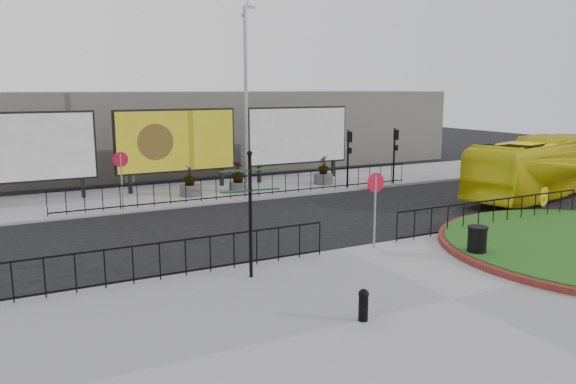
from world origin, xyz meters
TOP-DOWN VIEW (x-y plane):
  - ground at (0.00, 0.00)m, footprint 90.00×90.00m
  - pavement_near at (0.00, -5.00)m, footprint 30.00×10.00m
  - pavement_far at (0.00, 12.00)m, footprint 44.00×6.00m
  - railing_near_left at (-6.00, -0.30)m, footprint 10.00×0.10m
  - railing_near_right at (6.50, -0.30)m, footprint 9.00×0.10m
  - railing_far at (1.00, 9.30)m, footprint 18.00×0.10m
  - speed_sign_far at (-5.00, 9.40)m, footprint 0.64×0.07m
  - speed_sign_near at (1.00, -0.40)m, footprint 0.64×0.07m
  - billboard_left at (-8.50, 12.97)m, footprint 6.20×0.31m
  - billboard_mid at (-1.50, 12.97)m, footprint 6.20×0.31m
  - billboard_right at (5.50, 12.97)m, footprint 6.20×0.31m
  - lamp_post at (1.51, 11.00)m, footprint 0.74×0.18m
  - signal_pole_a at (6.50, 9.34)m, footprint 0.22×0.26m
  - signal_pole_b at (9.50, 9.34)m, footprint 0.22×0.26m
  - building_backdrop at (0.00, 22.00)m, footprint 40.00×10.00m
  - fingerpost_sign at (-3.71, -1.17)m, footprint 1.64×0.38m
  - bollard at (-2.71, -5.04)m, footprint 0.24×0.24m
  - litter_bin at (3.05, -2.82)m, footprint 0.61×0.61m
  - bus at (13.56, 3.39)m, footprint 10.74×5.01m
  - planter_a at (-1.50, 11.00)m, footprint 0.99×0.99m
  - planter_b at (0.99, 10.95)m, footprint 0.90×0.90m
  - planter_c at (6.00, 11.00)m, footprint 1.04×1.04m

SIDE VIEW (x-z plane):
  - ground at x=0.00m, z-range 0.00..0.00m
  - pavement_near at x=0.00m, z-range 0.00..0.12m
  - pavement_far at x=0.00m, z-range 0.00..0.12m
  - bollard at x=-2.71m, z-range 0.15..0.89m
  - litter_bin at x=3.05m, z-range 0.12..1.13m
  - planter_a at x=-1.50m, z-range -0.10..1.38m
  - planter_c at x=6.00m, z-range -0.11..1.42m
  - railing_near_left at x=-6.00m, z-range 0.12..1.22m
  - railing_near_right at x=6.50m, z-range 0.12..1.22m
  - railing_far at x=1.00m, z-range 0.12..1.22m
  - planter_b at x=0.99m, z-range -0.02..1.54m
  - bus at x=13.56m, z-range 0.00..2.91m
  - speed_sign_far at x=-5.00m, z-range 0.68..3.15m
  - speed_sign_near at x=1.00m, z-range 0.68..3.15m
  - signal_pole_a at x=6.50m, z-range 0.60..3.60m
  - signal_pole_b at x=9.50m, z-range 0.60..3.60m
  - fingerpost_sign at x=-3.71m, z-range 0.48..3.97m
  - building_backdrop at x=0.00m, z-range 0.00..5.00m
  - billboard_left at x=-8.50m, z-range 0.55..4.65m
  - billboard_mid at x=-1.50m, z-range 0.55..4.65m
  - billboard_right at x=5.50m, z-range 0.55..4.65m
  - lamp_post at x=1.51m, z-range 0.21..9.44m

